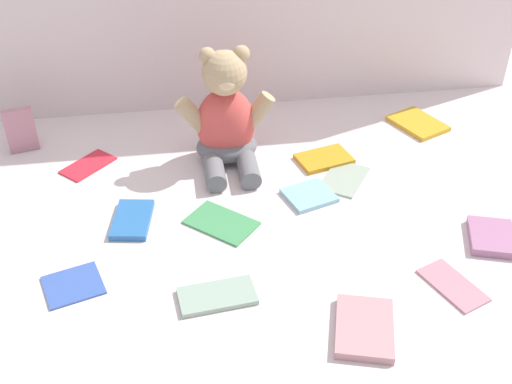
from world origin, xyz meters
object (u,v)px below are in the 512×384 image
Objects in this scene: book_case_9 at (418,123)px; book_case_0 at (21,130)px; book_case_3 at (364,328)px; teddy_bear at (226,121)px; book_case_2 at (309,194)px; book_case_10 at (492,237)px; book_case_8 at (344,178)px; book_case_12 at (73,284)px; book_case_6 at (132,220)px; book_case_7 at (217,296)px; book_case_5 at (453,284)px; book_case_4 at (88,165)px; book_case_1 at (324,159)px; book_case_11 at (221,222)px.

book_case_0 is at bearing -26.63° from book_case_9.
book_case_9 is (0.33, 0.65, -0.00)m from book_case_3.
teddy_bear is 0.25m from book_case_2.
book_case_10 is at bearing -40.25° from book_case_0.
book_case_10 is (0.24, -0.25, 0.00)m from book_case_8.
book_case_8 is 0.63m from book_case_12.
book_case_2 is 0.43m from book_case_9.
book_case_7 is at bearing -48.58° from book_case_6.
book_case_2 and book_case_5 have the same top height.
book_case_5 is 0.17m from book_case_10.
book_case_6 is (-0.39, 0.36, -0.00)m from book_case_3.
book_case_12 is (-0.69, 0.10, -0.00)m from book_case_5.
book_case_4 is at bearing 20.65° from book_case_8.
book_case_3 is at bearing 0.95° from book_case_5.
book_case_3 is 1.00× the size of book_case_9.
book_case_0 reaches higher than book_case_12.
book_case_10 is (0.13, 0.11, 0.00)m from book_case_5.
teddy_bear is at bearing -65.66° from book_case_2.
book_case_1 is 0.91× the size of book_case_9.
book_case_9 is at bearing -80.39° from book_case_1.
book_case_1 is at bearing -0.20° from book_case_9.
book_case_11 is (0.18, -0.03, -0.00)m from book_case_6.
book_case_3 is at bearing -105.47° from book_case_11.
book_case_12 is (-0.48, -0.21, -0.00)m from book_case_2.
book_case_5 and book_case_12 have the same top height.
book_case_7 is at bearing -9.57° from book_case_3.
book_case_1 is 0.91× the size of book_case_3.
teddy_bear reaches higher than book_case_10.
book_case_1 is at bearing -141.35° from book_case_4.
book_case_5 is at bearing -171.58° from book_case_4.
book_case_0 is at bearing -57.77° from book_case_5.
book_case_6 reaches higher than book_case_8.
book_case_9 is (0.98, -0.03, -0.05)m from book_case_0.
teddy_bear is 0.60m from book_case_3.
book_case_0 is 0.19m from book_case_4.
book_case_3 is 1.05× the size of book_case_8.
book_case_9 is (0.50, 0.08, -0.10)m from teddy_bear.
book_case_8 is (0.73, -0.24, -0.05)m from book_case_0.
book_case_4 is 0.25m from book_case_6.
book_case_5 and book_case_8 have the same top height.
teddy_bear is 0.49m from book_case_0.
book_case_1 is 1.00× the size of book_case_4.
book_case_12 is at bearing 158.05° from book_case_11.
book_case_4 is at bearing 68.95° from book_case_1.
book_case_1 and book_case_2 have the same top height.
book_case_7 is at bearing -67.55° from book_case_0.
book_case_0 is 0.78× the size of book_case_3.
book_case_12 is at bearing 68.89° from book_case_7.
book_case_6 is 0.29m from book_case_7.
book_case_2 is at bearing -45.36° from book_case_7.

